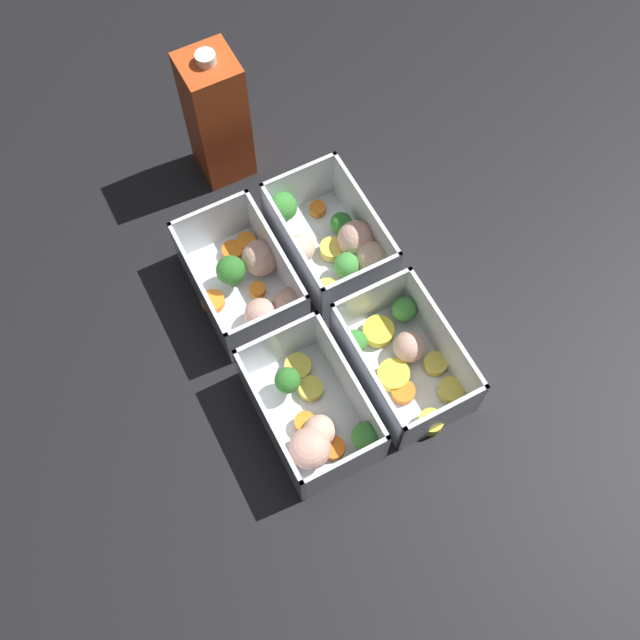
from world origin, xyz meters
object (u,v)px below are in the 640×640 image
container_near_left (402,357)px  container_near_right (335,242)px  container_far_left (313,417)px  container_far_right (250,282)px  juice_carton (213,119)px

container_near_left → container_near_right: (0.17, -0.00, 0.00)m
container_near_right → container_far_left: same height
container_near_right → container_far_left: size_ratio=1.09×
container_near_right → container_near_left: bearing=179.0°
container_near_right → container_far_left: 0.23m
container_far_right → container_near_left: bearing=-146.1°
container_near_right → container_far_right: 0.12m
container_near_right → container_far_right: size_ratio=1.07×
container_near_left → container_near_right: same height
container_near_right → juice_carton: (0.19, 0.07, 0.07)m
container_near_left → container_near_right: 0.17m
container_near_left → container_far_right: size_ratio=1.04×
container_near_left → juice_carton: size_ratio=0.88×
container_far_left → juice_carton: bearing=-8.6°
container_far_left → container_far_right: 0.19m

